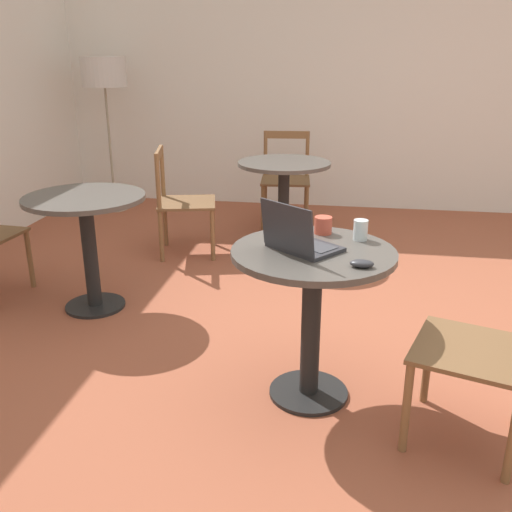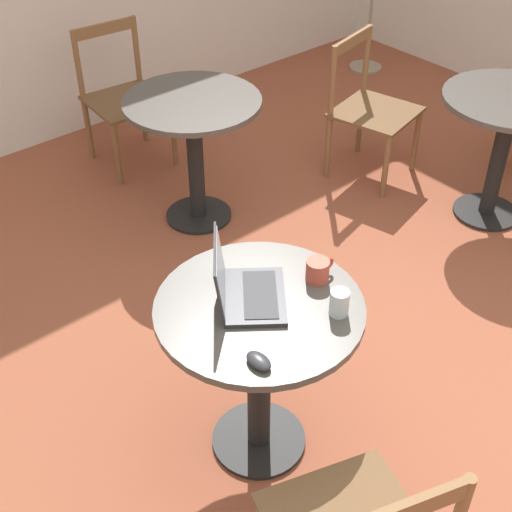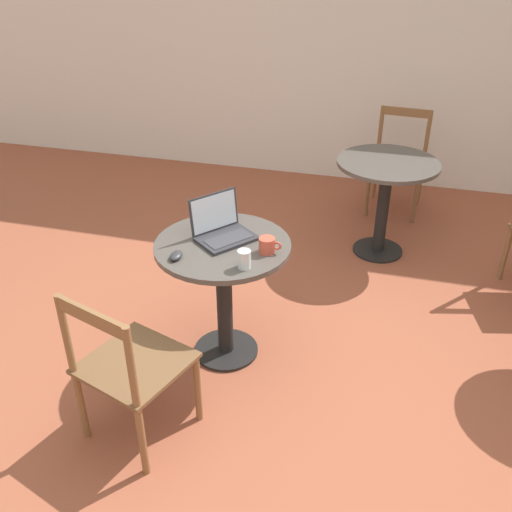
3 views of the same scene
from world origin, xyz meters
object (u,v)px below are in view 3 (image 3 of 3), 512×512
chair_far_back (398,162)px  drinking_glass (244,259)px  cafe_table_far (386,185)px  mouse (176,255)px  laptop (223,230)px  mug (267,245)px  cafe_table_near (224,272)px  chair_near_front (129,367)px

chair_far_back → drinking_glass: size_ratio=8.95×
cafe_table_far → drinking_glass: size_ratio=7.77×
cafe_table_far → mouse: bearing=-120.1°
cafe_table_far → laptop: size_ratio=1.94×
mouse → mug: (0.44, 0.18, 0.03)m
cafe_table_far → chair_far_back: bearing=85.6°
mug → cafe_table_near: bearing=173.8°
cafe_table_far → chair_near_front: (-1.03, -2.19, -0.13)m
mouse → drinking_glass: size_ratio=1.03×
mouse → mug: 0.48m
mug → drinking_glass: 0.19m
laptop → mouse: (-0.17, -0.27, -0.03)m
laptop → mug: laptop is taller
chair_near_front → chair_far_back: (1.10, 3.04, 0.00)m
cafe_table_far → mouse: 1.95m
cafe_table_near → mouse: bearing=-131.1°
chair_far_back → mouse: 2.75m
chair_near_front → drinking_glass: 0.76m
laptop → mouse: laptop is taller
cafe_table_near → chair_near_front: 0.78m
chair_near_front → mug: bearing=54.4°
chair_far_back → mug: (-0.60, -2.34, 0.36)m
cafe_table_near → mug: (0.26, -0.03, 0.23)m
drinking_glass → cafe_table_far: bearing=70.0°
cafe_table_near → chair_far_back: 2.47m
laptop → drinking_glass: bearing=-53.3°
cafe_table_far → laptop: bearing=-120.0°
cafe_table_far → chair_far_back: chair_far_back is taller
laptop → mouse: size_ratio=3.89×
laptop → mug: bearing=-18.3°
mug → drinking_glass: size_ratio=1.26×
cafe_table_far → cafe_table_near: bearing=-118.3°
chair_near_front → drinking_glass: chair_near_front is taller
cafe_table_near → laptop: bearing=106.6°
cafe_table_near → cafe_table_far: size_ratio=1.00×
cafe_table_far → chair_far_back: 0.86m
drinking_glass → mug: bearing=67.4°
mug → drinking_glass: (-0.07, -0.18, 0.01)m
cafe_table_near → drinking_glass: bearing=-48.6°
cafe_table_near → chair_near_front: size_ratio=0.87×
cafe_table_near → laptop: laptop is taller
cafe_table_far → chair_far_back: size_ratio=0.87×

